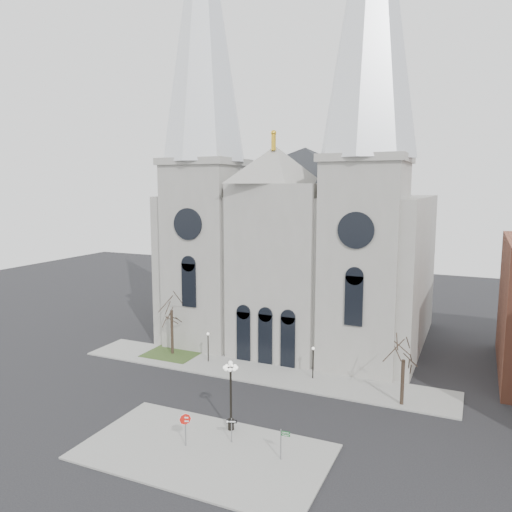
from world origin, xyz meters
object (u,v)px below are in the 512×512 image
at_px(stop_sign, 185,423).
at_px(one_way_sign, 232,426).
at_px(globe_lamp, 231,387).
at_px(street_name_sign, 282,442).

height_order(stop_sign, one_way_sign, stop_sign).
height_order(globe_lamp, street_name_sign, globe_lamp).
distance_m(stop_sign, globe_lamp, 4.43).
bearing_deg(street_name_sign, one_way_sign, 167.65).
xyz_separation_m(globe_lamp, one_way_sign, (0.93, -1.72, -2.27)).
bearing_deg(stop_sign, one_way_sign, 14.25).
relative_size(stop_sign, globe_lamp, 0.45).
xyz_separation_m(stop_sign, globe_lamp, (1.94, 3.59, 1.74)).
xyz_separation_m(one_way_sign, street_name_sign, (4.32, -0.69, 0.03)).
height_order(stop_sign, globe_lamp, globe_lamp).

